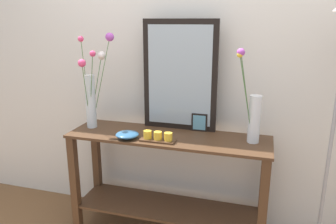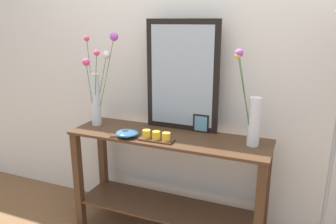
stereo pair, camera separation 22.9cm
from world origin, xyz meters
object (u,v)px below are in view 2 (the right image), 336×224
object	(u,v)px
console_table	(168,175)
decorative_bowl	(127,133)
mirror_leaning	(182,76)
vase_right	(253,116)
tall_vase_left	(97,87)
candle_tray	(156,137)
picture_frame_small	(201,123)

from	to	relation	value
console_table	decorative_bowl	bearing A→B (deg)	-153.10
console_table	mirror_leaning	xyz separation A→B (m)	(0.04, 0.18, 0.71)
vase_right	tall_vase_left	bearing A→B (deg)	-179.68
console_table	tall_vase_left	xyz separation A→B (m)	(-0.60, 0.03, 0.61)
console_table	candle_tray	xyz separation A→B (m)	(-0.04, -0.12, 0.34)
vase_right	picture_frame_small	size ratio (longest dim) A/B	4.71
console_table	mirror_leaning	world-z (taller)	mirror_leaning
vase_right	candle_tray	world-z (taller)	vase_right
tall_vase_left	decorative_bowl	bearing A→B (deg)	-24.74
mirror_leaning	picture_frame_small	xyz separation A→B (m)	(0.16, -0.02, -0.34)
vase_right	console_table	bearing A→B (deg)	-176.73
tall_vase_left	picture_frame_small	world-z (taller)	tall_vase_left
console_table	tall_vase_left	bearing A→B (deg)	177.48
console_table	mirror_leaning	bearing A→B (deg)	78.49
mirror_leaning	decorative_bowl	distance (m)	0.57
console_table	tall_vase_left	size ratio (longest dim) A/B	2.04
candle_tray	mirror_leaning	bearing A→B (deg)	76.65
mirror_leaning	tall_vase_left	size ratio (longest dim) A/B	1.14
vase_right	mirror_leaning	bearing A→B (deg)	164.92
mirror_leaning	candle_tray	world-z (taller)	mirror_leaning
console_table	picture_frame_small	xyz separation A→B (m)	(0.19, 0.16, 0.38)
console_table	decorative_bowl	size ratio (longest dim) A/B	8.89
mirror_leaning	decorative_bowl	world-z (taller)	mirror_leaning
console_table	picture_frame_small	bearing A→B (deg)	40.07
mirror_leaning	tall_vase_left	distance (m)	0.66
vase_right	candle_tray	size ratio (longest dim) A/B	2.59
picture_frame_small	candle_tray	bearing A→B (deg)	-128.59
console_table	candle_tray	bearing A→B (deg)	-105.93
candle_tray	picture_frame_small	bearing A→B (deg)	51.41
console_table	candle_tray	size ratio (longest dim) A/B	5.92
tall_vase_left	candle_tray	distance (m)	0.64
mirror_leaning	vase_right	size ratio (longest dim) A/B	1.28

